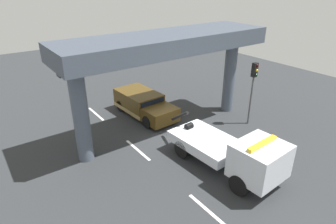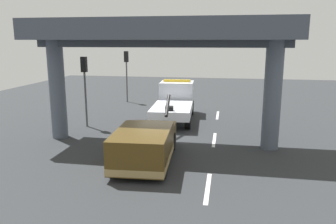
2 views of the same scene
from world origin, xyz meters
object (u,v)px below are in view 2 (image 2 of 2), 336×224
towed_van_green (145,145)px  traffic_cone_orange (136,127)px  tow_truck_white (175,101)px  traffic_light_far (126,65)px  traffic_light_near (85,76)px

towed_van_green → traffic_cone_orange: (4.71, 1.70, -0.48)m
tow_truck_white → traffic_light_far: bearing=42.9°
towed_van_green → traffic_cone_orange: bearing=19.8°
tow_truck_white → traffic_light_near: 6.18m
towed_van_green → traffic_light_near: size_ratio=1.25×
tow_truck_white → traffic_cone_orange: bearing=156.9°
towed_van_green → traffic_light_near: (5.42, 5.02, 2.31)m
tow_truck_white → traffic_cone_orange: size_ratio=11.65×
traffic_light_near → traffic_cone_orange: bearing=-102.1°
traffic_light_near → traffic_light_far: traffic_light_far is taller
tow_truck_white → traffic_light_near: (-3.15, 4.97, 1.88)m
tow_truck_white → traffic_cone_orange: tow_truck_white is taller
tow_truck_white → traffic_light_near: traffic_light_near is taller
tow_truck_white → traffic_light_near: size_ratio=1.73×
traffic_light_far → traffic_cone_orange: 10.19m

